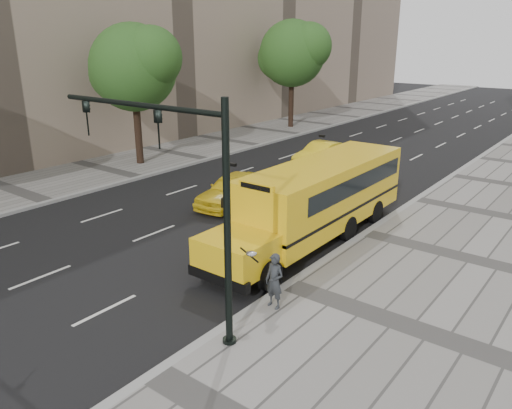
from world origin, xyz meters
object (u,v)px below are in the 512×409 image
Objects in this scene: tree_b at (134,67)px; pedestrian at (274,281)px; taxi_far at (321,154)px; tree_c at (293,53)px; school_bus at (320,194)px; traffic_signal at (184,187)px; taxi_near at (233,189)px.

tree_b reaches higher than pedestrian.
tree_c is at bearing 134.45° from taxi_far.
tree_b reaches higher than taxi_far.
traffic_signal reaches higher than school_bus.
traffic_signal is at bearing -36.20° from tree_b.
pedestrian is (16.88, -26.23, -5.42)m from tree_c.
traffic_signal is (15.59, -11.41, -1.90)m from tree_b.
traffic_signal is at bearing -85.06° from school_bus.
taxi_near is at bearing -63.70° from tree_c.
tree_c is 32.46m from traffic_signal.
school_bus is 8.37m from traffic_signal.
tree_b is at bearing 167.13° from school_bus.
tree_c reaches higher than school_bus.
taxi_near is at bearing 141.92° from pedestrian.
tree_b reaches higher than taxi_near.
pedestrian is at bearing -71.32° from school_bus.
tree_b is at bearing 143.80° from traffic_signal.
taxi_far is at bearing 110.01° from traffic_signal.
school_bus is at bearing 113.69° from pedestrian.
traffic_signal is (15.59, -28.38, -2.31)m from tree_c.
taxi_near is 11.27m from traffic_signal.
school_bus is 6.23m from pedestrian.
traffic_signal reaches higher than pedestrian.
pedestrian is at bearing 59.07° from traffic_signal.
school_bus is (14.90, -3.40, -4.22)m from tree_b.
school_bus reaches higher than pedestrian.
tree_b is 1.33× the size of traffic_signal.
tree_b is 19.90m from pedestrian.
tree_b is 11.21m from taxi_near.
tree_c is 1.43× the size of traffic_signal.
school_bus is 2.56× the size of taxi_near.
traffic_signal is (6.66, -18.28, 3.37)m from taxi_far.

